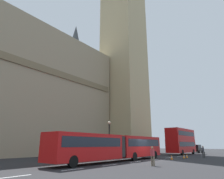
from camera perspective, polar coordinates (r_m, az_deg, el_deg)
The scene contains 12 objects.
ground_plane at distance 26.60m, azimuth 10.34°, elevation -19.19°, with size 160.00×160.00×0.00m, color #262628.
lane_centre_marking at distance 23.99m, azimuth 6.73°, elevation -19.75°, with size 29.80×0.16×0.01m.
clock_tower at distance 63.72m, azimuth 3.19°, elevation 22.01°, with size 10.96×10.96×77.06m.
articulated_bus at distance 24.17m, azimuth 1.02°, elevation -15.68°, with size 18.25×2.54×2.90m.
double_decker_bus at distance 43.54m, azimuth 19.07°, elevation -13.49°, with size 9.97×2.54×4.90m.
sedan_lead at distance 53.86m, azimuth 22.95°, elevation -15.26°, with size 4.40×1.86×1.85m.
traffic_cone_west at distance 28.10m, azimuth 16.62°, elevation -18.02°, with size 0.36×0.36×0.58m.
traffic_cone_middle at distance 30.87m, azimuth 19.81°, elevation -17.48°, with size 0.36×0.36×0.58m.
traffic_cone_east at distance 32.49m, azimuth 20.52°, elevation -17.27°, with size 0.36×0.36×0.58m.
street_lamp at distance 30.43m, azimuth -0.81°, elevation -13.16°, with size 0.44×0.44×5.27m.
pedestrian_near_cones at distance 19.51m, azimuth 11.47°, elevation -17.90°, with size 0.40×0.36×1.69m.
pedestrian_by_kerb at distance 33.13m, azimuth 24.55°, elevation -15.73°, with size 0.44×0.36×1.69m.
Camera 1 is at (-23.36, -12.59, 1.85)m, focal length 32.14 mm.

